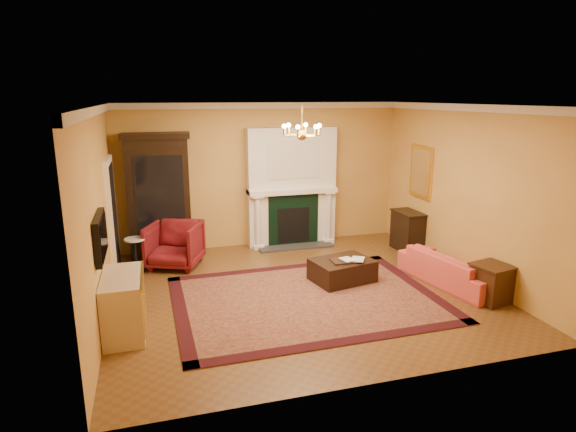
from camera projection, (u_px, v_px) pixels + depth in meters
name	position (u px, v px, depth m)	size (l,w,h in m)	color
floor	(301.00, 291.00, 7.96)	(6.00, 5.50, 0.02)	brown
ceiling	(302.00, 104.00, 7.22)	(6.00, 5.50, 0.02)	white
wall_back	(262.00, 175.00, 10.16)	(6.00, 0.02, 3.00)	gold
wall_front	(381.00, 257.00, 5.02)	(6.00, 0.02, 3.00)	gold
wall_left	(98.00, 215.00, 6.78)	(0.02, 5.50, 3.00)	gold
wall_right	(465.00, 192.00, 8.40)	(0.02, 5.50, 3.00)	gold
fireplace	(292.00, 190.00, 10.22)	(1.90, 0.70, 2.50)	white
crown_molding	(285.00, 108.00, 8.13)	(6.00, 5.50, 0.12)	silver
doorway	(113.00, 217.00, 8.49)	(0.08, 1.05, 2.10)	white
tv_panel	(101.00, 237.00, 6.28)	(0.09, 0.95, 0.58)	black
gilt_mirror	(421.00, 172.00, 9.66)	(0.06, 0.76, 1.05)	gold
chandelier	(302.00, 131.00, 7.32)	(0.63, 0.55, 0.53)	gold
oriental_rug	(307.00, 299.00, 7.63)	(4.12, 3.09, 0.02)	#4D1012
china_cabinet	(160.00, 199.00, 9.42)	(1.17, 0.53, 2.34)	black
wingback_armchair	(175.00, 243.00, 8.98)	(0.91, 0.85, 0.93)	maroon
pedestal_table	(136.00, 253.00, 8.65)	(0.37, 0.37, 0.66)	black
commode	(124.00, 304.00, 6.47)	(0.52, 1.09, 0.82)	#C7B692
coral_sofa	(451.00, 263.00, 8.17)	(1.89, 0.55, 0.74)	#E05A47
end_table	(491.00, 284.00, 7.48)	(0.50, 0.50, 0.58)	#381B0F
console_table	(407.00, 232.00, 9.96)	(0.41, 0.71, 0.79)	black
leather_ottoman	(342.00, 270.00, 8.32)	(1.00, 0.73, 0.37)	black
ottoman_tray	(343.00, 261.00, 8.19)	(0.41, 0.32, 0.03)	black
book_a	(343.00, 254.00, 8.10)	(0.19, 0.02, 0.26)	gray
book_b	(352.00, 252.00, 8.18)	(0.21, 0.02, 0.28)	gray
topiary_left	(264.00, 178.00, 9.95)	(0.17, 0.17, 0.46)	tan
topiary_right	(320.00, 175.00, 10.28)	(0.17, 0.17, 0.46)	tan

